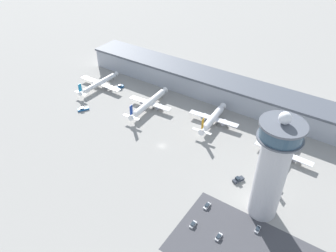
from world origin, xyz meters
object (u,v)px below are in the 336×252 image
(airplane_gate_delta, at_px, (283,153))
(car_navy_sedan, at_px, (219,237))
(car_green_van, at_px, (258,229))
(airplane_gate_alpha, at_px, (99,83))
(car_black_suv, at_px, (207,206))
(airplane_gate_bravo, at_px, (149,103))
(service_truck_fuel, at_px, (83,109))
(service_truck_catering, at_px, (119,87))
(airplane_gate_charlie, at_px, (213,118))
(car_blue_compact, at_px, (193,224))
(service_truck_baggage, at_px, (238,180))
(control_tower, at_px, (272,167))

(airplane_gate_delta, xyz_separation_m, car_navy_sedan, (-6.00, -68.48, -3.43))
(car_green_van, bearing_deg, airplane_gate_alpha, 159.77)
(car_black_suv, bearing_deg, airplane_gate_bravo, 144.12)
(airplane_gate_alpha, xyz_separation_m, car_navy_sedan, (139.93, -70.12, -3.41))
(airplane_gate_bravo, distance_m, service_truck_fuel, 47.10)
(airplane_gate_delta, relative_size, service_truck_catering, 5.42)
(airplane_gate_charlie, xyz_separation_m, car_navy_sedan, (43.65, -76.68, -3.83))
(service_truck_fuel, bearing_deg, car_black_suv, -13.39)
(car_black_suv, bearing_deg, airplane_gate_alpha, 155.68)
(car_green_van, bearing_deg, service_truck_catering, 155.38)
(airplane_gate_charlie, bearing_deg, airplane_gate_delta, -9.39)
(service_truck_fuel, bearing_deg, car_navy_sedan, -17.42)
(airplane_gate_bravo, xyz_separation_m, car_navy_sedan, (89.98, -68.44, -3.73))
(service_truck_fuel, xyz_separation_m, car_blue_compact, (114.32, -40.65, -0.27))
(service_truck_baggage, bearing_deg, airplane_gate_charlie, 132.76)
(service_truck_catering, distance_m, car_blue_compact, 137.97)
(service_truck_fuel, distance_m, car_green_van, 142.81)
(car_blue_compact, bearing_deg, control_tower, 47.99)
(service_truck_fuel, relative_size, car_green_van, 1.87)
(car_black_suv, xyz_separation_m, car_navy_sedan, (12.94, -12.72, -0.01))
(car_navy_sedan, distance_m, car_green_van, 18.95)
(car_blue_compact, bearing_deg, service_truck_catering, 145.37)
(airplane_gate_charlie, height_order, airplane_gate_delta, airplane_gate_charlie)
(airplane_gate_delta, relative_size, car_navy_sedan, 10.26)
(control_tower, xyz_separation_m, car_black_suv, (-23.29, -12.55, -28.47))
(service_truck_fuel, distance_m, service_truck_baggage, 119.90)
(airplane_gate_alpha, xyz_separation_m, car_blue_compact, (126.91, -70.81, -3.41))
(service_truck_catering, bearing_deg, car_black_suv, -29.78)
(service_truck_fuel, distance_m, car_blue_compact, 121.33)
(airplane_gate_delta, xyz_separation_m, service_truck_catering, (-132.55, 9.24, -3.00))
(airplane_gate_bravo, relative_size, airplane_gate_delta, 0.98)
(car_black_suv, bearing_deg, airplane_gate_delta, 71.24)
(control_tower, distance_m, airplane_gate_bravo, 112.00)
(service_truck_fuel, height_order, car_green_van, service_truck_fuel)
(airplane_gate_delta, distance_m, car_navy_sedan, 68.82)
(service_truck_baggage, bearing_deg, airplane_gate_bravo, 159.48)
(service_truck_catering, bearing_deg, airplane_gate_alpha, -150.42)
(control_tower, xyz_separation_m, service_truck_fuel, (-137.70, 14.69, -28.20))
(service_truck_baggage, bearing_deg, airplane_gate_delta, 66.47)
(service_truck_fuel, xyz_separation_m, car_green_van, (140.38, -26.22, -0.24))
(airplane_gate_charlie, height_order, car_black_suv, airplane_gate_charlie)
(airplane_gate_charlie, relative_size, service_truck_catering, 4.34)
(service_truck_catering, distance_m, car_navy_sedan, 148.51)
(car_black_suv, distance_m, car_green_van, 26.00)
(airplane_gate_bravo, height_order, car_blue_compact, airplane_gate_bravo)
(car_blue_compact, height_order, car_green_van, car_green_van)
(control_tower, relative_size, airplane_gate_alpha, 1.43)
(airplane_gate_charlie, relative_size, car_green_van, 8.50)
(control_tower, height_order, service_truck_baggage, control_tower)
(airplane_gate_delta, distance_m, service_truck_baggage, 33.87)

